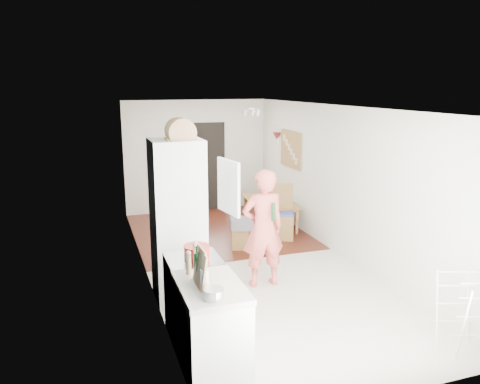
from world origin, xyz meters
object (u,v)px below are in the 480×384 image
dining_table (271,215)px  drying_rack (466,314)px  person (263,218)px  dining_chair (281,212)px  stool (240,238)px

dining_table → drying_rack: 4.95m
person → dining_table: bearing=-114.5°
person → dining_chair: 2.18m
person → stool: person is taller
dining_table → drying_rack: size_ratio=1.47×
dining_chair → stool: 1.00m
dining_table → drying_rack: drying_rack is taller
dining_table → person: bearing=161.0°
person → drying_rack: bearing=122.1°
drying_rack → dining_chair: bearing=114.2°
person → dining_table: 3.00m
dining_chair → drying_rack: bearing=-63.9°
stool → drying_rack: 4.05m
dining_chair → drying_rack: 4.14m
dining_chair → dining_table: bearing=102.4°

